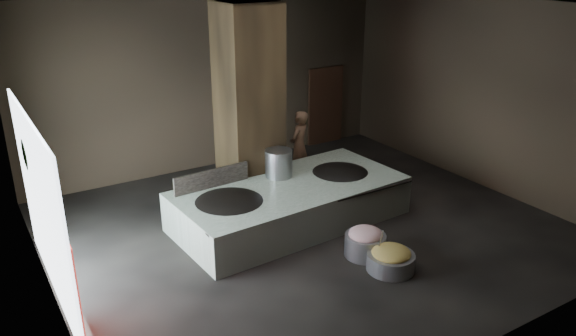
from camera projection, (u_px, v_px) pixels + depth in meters
floor at (307, 230)px, 11.82m from camera, size 10.00×9.00×0.10m
ceiling at (310, 4)px, 10.15m from camera, size 10.00×9.00×0.10m
back_wall at (211, 82)px, 14.59m from camera, size 10.00×0.10×4.50m
front_wall at (500, 212)px, 7.38m from camera, size 10.00×0.10×4.50m
left_wall at (31, 177)px, 8.51m from camera, size 0.10×9.00×4.50m
right_wall at (483, 93)px, 13.46m from camera, size 0.10×9.00×4.50m
pillar at (249, 107)px, 12.34m from camera, size 1.20×1.20×4.50m
hearth_platform at (290, 203)px, 11.97m from camera, size 5.00×2.60×0.85m
platform_cap at (290, 186)px, 11.83m from camera, size 4.77×2.29×0.03m
wok_left at (229, 205)px, 11.10m from camera, size 1.54×1.54×0.42m
wok_left_rim at (229, 202)px, 11.08m from camera, size 1.57×1.57×0.05m
wok_right at (340, 176)px, 12.55m from camera, size 1.43×1.43×0.40m
wok_right_rim at (340, 173)px, 12.53m from camera, size 1.46×1.46×0.05m
stock_pot at (279, 164)px, 12.17m from camera, size 0.59×0.59×0.64m
splash_guard at (212, 179)px, 11.63m from camera, size 1.70×0.16×0.42m
cook at (299, 146)px, 14.04m from camera, size 0.77×0.69×1.78m
veg_basin at (391, 262)px, 10.23m from camera, size 0.94×0.94×0.32m
veg_fill at (391, 253)px, 10.16m from camera, size 0.72×0.72×0.22m
ladle at (380, 242)px, 10.13m from camera, size 0.19×0.32×0.62m
meat_basin at (365, 245)px, 10.70m from camera, size 0.90×0.90×0.43m
meat_fill at (366, 234)px, 10.61m from camera, size 0.65×0.65×0.25m
doorway_near at (254, 119)px, 15.51m from camera, size 1.18×0.08×2.38m
doorway_near_glow at (254, 120)px, 15.59m from camera, size 0.77×0.04×1.81m
doorway_far at (325, 107)px, 16.69m from camera, size 1.18×0.08×2.38m
doorway_far_glow at (325, 106)px, 16.94m from camera, size 0.83×0.04×1.96m
left_opening at (43, 210)px, 8.95m from camera, size 0.04×4.20×3.10m
pavilion_sliver at (72, 287)px, 8.23m from camera, size 0.05×0.90×1.70m
tree_silhouette at (32, 153)px, 9.65m from camera, size 0.28×1.10×1.10m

